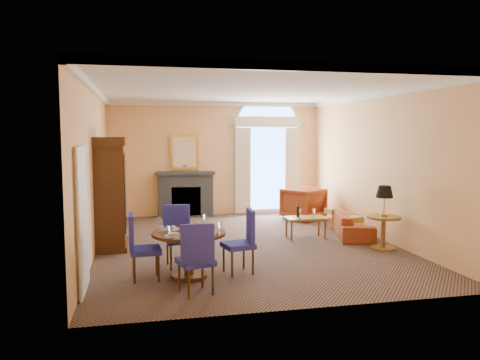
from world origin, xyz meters
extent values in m
plane|color=#13213D|center=(0.00, 0.00, 0.00)|extent=(7.50, 7.50, 0.00)
cube|color=#FFC079|center=(0.00, 3.75, 1.60)|extent=(6.00, 0.04, 3.20)
cube|color=#FFC079|center=(-3.00, 0.00, 1.60)|extent=(0.04, 7.50, 3.20)
cube|color=#FFC079|center=(3.00, 0.00, 1.60)|extent=(0.04, 7.50, 3.20)
cube|color=silver|center=(0.00, 0.00, 3.20)|extent=(6.00, 7.50, 0.04)
cube|color=white|center=(0.00, 0.00, 3.14)|extent=(6.00, 7.50, 0.12)
cube|color=white|center=(-2.96, -2.40, 1.03)|extent=(0.08, 0.90, 2.06)
cube|color=#363C40|center=(-0.90, 3.55, 0.60)|extent=(1.50, 0.40, 1.20)
cube|color=#363C40|center=(-0.90, 3.52, 1.24)|extent=(1.60, 0.46, 0.08)
cube|color=gold|center=(-0.90, 3.72, 1.80)|extent=(0.80, 0.04, 1.00)
cube|color=silver|center=(-0.90, 3.70, 1.80)|extent=(0.64, 0.02, 0.84)
cube|color=white|center=(1.50, 3.73, 1.25)|extent=(1.90, 0.04, 2.50)
cube|color=#92BBF4|center=(1.50, 3.72, 1.25)|extent=(1.70, 0.02, 2.30)
cylinder|color=white|center=(1.50, 3.73, 2.50)|extent=(1.90, 0.04, 1.90)
cube|color=beige|center=(0.75, 3.61, 1.25)|extent=(0.45, 0.06, 2.45)
cube|color=beige|center=(2.25, 3.61, 1.25)|extent=(0.45, 0.06, 2.45)
cube|color=beige|center=(1.50, 3.61, 2.65)|extent=(2.00, 0.08, 0.30)
cube|color=#3A200D|center=(-2.72, 0.26, 1.04)|extent=(0.57, 1.04, 2.07)
cube|color=#3A200D|center=(-2.72, 0.26, 2.16)|extent=(0.64, 1.14, 0.17)
cube|color=#3A200D|center=(-2.72, 0.26, 0.05)|extent=(0.64, 1.14, 0.10)
cylinder|color=#3A200D|center=(-1.39, -2.05, 0.72)|extent=(1.18, 1.18, 0.05)
cylinder|color=#3A200D|center=(-1.39, -2.05, 0.35)|extent=(0.16, 0.16, 0.69)
cylinder|color=#3A200D|center=(-1.39, -2.05, 0.03)|extent=(0.59, 0.59, 0.06)
cylinder|color=white|center=(-1.12, -1.79, 0.75)|extent=(0.27, 0.27, 0.01)
imported|color=white|center=(-1.12, -1.79, 0.77)|extent=(0.15, 0.15, 0.04)
imported|color=white|center=(-1.19, -1.63, 0.78)|extent=(0.09, 0.09, 0.07)
cylinder|color=white|center=(-1.65, -1.79, 0.75)|extent=(0.27, 0.27, 0.01)
imported|color=white|center=(-1.65, -1.79, 0.77)|extent=(0.15, 0.15, 0.04)
imported|color=white|center=(-1.81, -1.86, 0.78)|extent=(0.09, 0.09, 0.07)
cylinder|color=white|center=(-1.65, -2.32, 0.75)|extent=(0.27, 0.27, 0.01)
imported|color=white|center=(-1.65, -2.32, 0.77)|extent=(0.15, 0.15, 0.04)
imported|color=white|center=(-1.58, -2.48, 0.78)|extent=(0.09, 0.09, 0.07)
cylinder|color=white|center=(-1.12, -2.32, 0.75)|extent=(0.27, 0.27, 0.01)
imported|color=white|center=(-1.12, -2.32, 0.77)|extent=(0.15, 0.15, 0.04)
imported|color=white|center=(-0.96, -2.24, 0.78)|extent=(0.09, 0.09, 0.07)
cube|color=navy|center=(-1.48, -1.40, 0.47)|extent=(0.51, 0.51, 0.08)
cube|color=navy|center=(-1.51, -1.18, 0.78)|extent=(0.48, 0.14, 0.56)
cylinder|color=#3A200D|center=(-1.32, -1.20, 0.21)|extent=(0.04, 0.04, 0.43)
cylinder|color=#3A200D|center=(-1.68, -1.23, 0.21)|extent=(0.04, 0.04, 0.43)
cylinder|color=#3A200D|center=(-1.28, -1.56, 0.21)|extent=(0.04, 0.04, 0.43)
cylinder|color=#3A200D|center=(-1.65, -1.60, 0.21)|extent=(0.04, 0.04, 0.43)
cube|color=navy|center=(-1.37, -2.85, 0.47)|extent=(0.58, 0.58, 0.08)
cube|color=navy|center=(-1.37, -3.06, 0.78)|extent=(0.47, 0.08, 0.56)
cylinder|color=#3A200D|center=(-1.50, -3.07, 0.21)|extent=(0.04, 0.04, 0.43)
cylinder|color=#3A200D|center=(-1.14, -2.97, 0.21)|extent=(0.04, 0.04, 0.43)
cylinder|color=#3A200D|center=(-1.60, -2.72, 0.21)|extent=(0.04, 0.04, 0.43)
cylinder|color=#3A200D|center=(-1.25, -2.62, 0.21)|extent=(0.04, 0.04, 0.43)
cube|color=navy|center=(-0.57, -2.00, 0.47)|extent=(0.55, 0.55, 0.08)
cube|color=navy|center=(-0.36, -1.99, 0.78)|extent=(0.10, 0.47, 0.56)
cylinder|color=#3A200D|center=(-0.35, -2.15, 0.21)|extent=(0.04, 0.04, 0.43)
cylinder|color=#3A200D|center=(-0.43, -1.79, 0.21)|extent=(0.04, 0.04, 0.43)
cylinder|color=#3A200D|center=(-0.71, -2.22, 0.21)|extent=(0.04, 0.04, 0.43)
cylinder|color=#3A200D|center=(-0.79, -1.86, 0.21)|extent=(0.04, 0.04, 0.43)
cube|color=navy|center=(-2.07, -2.03, 0.47)|extent=(0.49, 0.49, 0.08)
cube|color=navy|center=(-2.28, -2.03, 0.78)|extent=(0.08, 0.47, 0.56)
cylinder|color=#3A200D|center=(-2.26, -1.86, 0.21)|extent=(0.04, 0.04, 0.43)
cylinder|color=#3A200D|center=(-2.24, -2.23, 0.21)|extent=(0.04, 0.04, 0.43)
cylinder|color=#3A200D|center=(-1.89, -1.84, 0.21)|extent=(0.04, 0.04, 0.43)
cylinder|color=#3A200D|center=(-1.88, -2.21, 0.21)|extent=(0.04, 0.04, 0.43)
imported|color=#9B3E1C|center=(2.55, 0.24, 0.26)|extent=(1.17, 1.92, 0.52)
imported|color=#9B3E1C|center=(2.15, 2.42, 0.43)|extent=(1.29, 1.30, 0.86)
cube|color=brown|center=(1.44, 0.29, 0.44)|extent=(0.92, 0.52, 0.05)
cylinder|color=brown|center=(1.06, 0.10, 0.20)|extent=(0.04, 0.04, 0.41)
cylinder|color=brown|center=(1.83, 0.10, 0.20)|extent=(0.04, 0.04, 0.41)
cylinder|color=brown|center=(1.06, 0.47, 0.20)|extent=(0.04, 0.04, 0.41)
cylinder|color=brown|center=(1.83, 0.47, 0.20)|extent=(0.04, 0.04, 0.41)
cylinder|color=brown|center=(2.60, -1.03, 0.65)|extent=(0.67, 0.67, 0.04)
cylinder|color=brown|center=(2.60, -1.03, 0.31)|extent=(0.09, 0.09, 0.62)
cylinder|color=brown|center=(2.60, -1.03, 0.02)|extent=(0.49, 0.49, 0.04)
camera|label=1|loc=(-2.13, -9.40, 2.29)|focal=35.00mm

